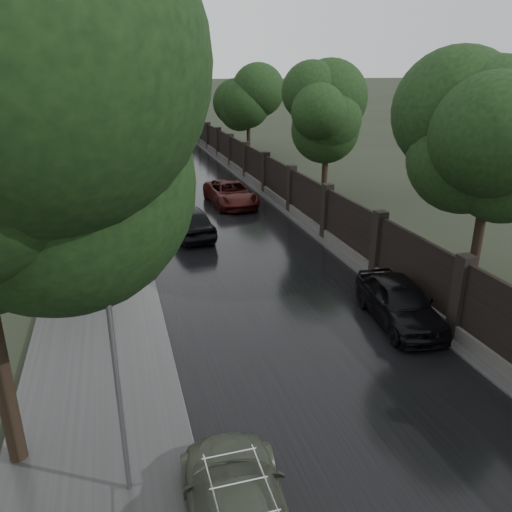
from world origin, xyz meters
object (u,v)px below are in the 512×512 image
Objects in this scene: tree_right_b at (327,119)px; car_right_near at (399,302)px; tree_right_c at (248,101)px; traffic_light at (126,163)px; car_right_far at (231,193)px; tree_left_far at (62,110)px; tree_right_a at (491,157)px; lamp_post at (117,379)px; hatchback_left at (188,221)px.

car_right_near is at bearing -104.68° from tree_right_b.
tree_right_c reaches higher than traffic_light.
car_right_near is 0.83× the size of car_right_far.
tree_right_b reaches higher than traffic_light.
tree_right_b is (15.50, -8.00, -0.29)m from tree_left_far.
lamp_post is (-12.90, -6.50, -2.28)m from tree_right_a.
tree_left_far is 1.05× the size of tree_right_c.
tree_right_c is (15.50, 10.00, -0.29)m from tree_left_far.
tree_right_b is 18.00m from tree_right_c.
tree_right_b is at bearing 57.82° from lamp_post.
lamp_post is 23.52m from traffic_light.
lamp_post reaches higher than hatchback_left.
lamp_post is 10.23m from car_right_near.
tree_right_c is 1.75× the size of traffic_light.
tree_left_far reaches higher than hatchback_left.
tree_left_far reaches higher than tree_right_b.
hatchback_left is (2.50, -7.81, -1.61)m from traffic_light.
tree_right_a reaches higher than traffic_light.
tree_right_a is 1.00× the size of tree_right_b.
traffic_light is (-11.80, 16.99, -2.55)m from tree_right_a.
tree_left_far reaches higher than car_right_far.
traffic_light is 20.24m from car_right_near.
tree_right_c is (0.00, 32.00, 0.00)m from tree_right_a.
car_right_far is at bearing 71.55° from lamp_post.
tree_right_a is 32.00m from tree_right_c.
tree_right_b is 12.44m from traffic_light.
tree_right_b is 16.72m from car_right_near.
hatchback_left is at bearing 135.35° from tree_right_a.
lamp_post is (-12.90, -20.50, -2.28)m from tree_right_b.
tree_right_a reaches higher than car_right_near.
tree_left_far is at bearing 95.21° from lamp_post.
tree_left_far is 18.45m from tree_right_c.
tree_right_c is (0.00, 18.00, 0.00)m from tree_right_b.
tree_left_far is 26.64m from car_right_near.
car_right_far is (-5.90, -17.52, -4.22)m from tree_right_c.
lamp_post reaches higher than traffic_light.
car_right_far is at bearing -23.12° from traffic_light.
tree_right_c reaches higher than hatchback_left.
hatchback_left is 0.88× the size of car_right_far.
car_right_far is at bearing 175.39° from tree_right_b.
lamp_post is 1.11× the size of hatchback_left.
tree_right_a is at bearing -90.00° from tree_right_b.
lamp_post is at bearing -122.18° from tree_right_b.
car_right_far is at bearing -38.09° from tree_left_far.
tree_right_b is 11.27m from hatchback_left.
car_right_far is (-1.80, 16.13, -0.01)m from car_right_near.
tree_left_far reaches higher than lamp_post.
tree_right_b is (0.00, 14.00, 0.00)m from tree_right_a.
traffic_light is at bearing 87.32° from lamp_post.
lamp_post is 0.98× the size of car_right_far.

